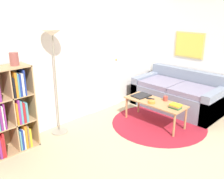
{
  "coord_description": "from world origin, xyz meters",
  "views": [
    {
      "loc": [
        -2.64,
        -1.23,
        2.05
      ],
      "look_at": [
        -0.14,
        1.26,
        0.85
      ],
      "focal_mm": 40.0,
      "sensor_mm": 36.0,
      "label": 1
    }
  ],
  "objects_px": {
    "coffee_table": "(155,104)",
    "laptop": "(141,96)",
    "vase_on_shelf": "(14,59)",
    "couch": "(179,95)",
    "bowl": "(152,102)",
    "cup": "(166,99)",
    "floor_lamp": "(53,46)"
  },
  "relations": [
    {
      "from": "coffee_table",
      "to": "bowl",
      "type": "bearing_deg",
      "value": 179.76
    },
    {
      "from": "couch",
      "to": "laptop",
      "type": "distance_m",
      "value": 0.98
    },
    {
      "from": "bowl",
      "to": "cup",
      "type": "distance_m",
      "value": 0.29
    },
    {
      "from": "couch",
      "to": "coffee_table",
      "type": "height_order",
      "value": "couch"
    },
    {
      "from": "coffee_table",
      "to": "vase_on_shelf",
      "type": "relative_size",
      "value": 6.12
    },
    {
      "from": "coffee_table",
      "to": "laptop",
      "type": "bearing_deg",
      "value": 83.54
    },
    {
      "from": "floor_lamp",
      "to": "coffee_table",
      "type": "bearing_deg",
      "value": -33.81
    },
    {
      "from": "couch",
      "to": "laptop",
      "type": "bearing_deg",
      "value": 164.06
    },
    {
      "from": "laptop",
      "to": "vase_on_shelf",
      "type": "height_order",
      "value": "vase_on_shelf"
    },
    {
      "from": "couch",
      "to": "laptop",
      "type": "relative_size",
      "value": 5.01
    },
    {
      "from": "floor_lamp",
      "to": "coffee_table",
      "type": "relative_size",
      "value": 1.54
    },
    {
      "from": "coffee_table",
      "to": "laptop",
      "type": "relative_size",
      "value": 3.21
    },
    {
      "from": "laptop",
      "to": "vase_on_shelf",
      "type": "xyz_separation_m",
      "value": [
        -2.06,
        0.62,
        0.91
      ]
    },
    {
      "from": "coffee_table",
      "to": "cup",
      "type": "xyz_separation_m",
      "value": [
        0.16,
        -0.11,
        0.09
      ]
    },
    {
      "from": "floor_lamp",
      "to": "couch",
      "type": "relative_size",
      "value": 0.98
    },
    {
      "from": "cup",
      "to": "coffee_table",
      "type": "bearing_deg",
      "value": 145.52
    },
    {
      "from": "laptop",
      "to": "bowl",
      "type": "distance_m",
      "value": 0.38
    },
    {
      "from": "laptop",
      "to": "vase_on_shelf",
      "type": "bearing_deg",
      "value": 163.35
    },
    {
      "from": "coffee_table",
      "to": "floor_lamp",
      "type": "bearing_deg",
      "value": 146.19
    },
    {
      "from": "couch",
      "to": "vase_on_shelf",
      "type": "distance_m",
      "value": 3.29
    },
    {
      "from": "bowl",
      "to": "cup",
      "type": "bearing_deg",
      "value": -22.15
    },
    {
      "from": "coffee_table",
      "to": "laptop",
      "type": "xyz_separation_m",
      "value": [
        0.04,
        0.35,
        0.06
      ]
    },
    {
      "from": "floor_lamp",
      "to": "vase_on_shelf",
      "type": "height_order",
      "value": "floor_lamp"
    },
    {
      "from": "floor_lamp",
      "to": "coffee_table",
      "type": "distance_m",
      "value": 2.01
    },
    {
      "from": "floor_lamp",
      "to": "vase_on_shelf",
      "type": "xyz_separation_m",
      "value": [
        -0.61,
        0.02,
        -0.11
      ]
    },
    {
      "from": "couch",
      "to": "vase_on_shelf",
      "type": "xyz_separation_m",
      "value": [
        -2.99,
        0.88,
        1.06
      ]
    },
    {
      "from": "floor_lamp",
      "to": "cup",
      "type": "xyz_separation_m",
      "value": [
        1.56,
        -1.05,
        -0.99
      ]
    },
    {
      "from": "coffee_table",
      "to": "cup",
      "type": "bearing_deg",
      "value": -34.48
    },
    {
      "from": "floor_lamp",
      "to": "laptop",
      "type": "bearing_deg",
      "value": -22.24
    },
    {
      "from": "cup",
      "to": "vase_on_shelf",
      "type": "height_order",
      "value": "vase_on_shelf"
    },
    {
      "from": "coffee_table",
      "to": "laptop",
      "type": "height_order",
      "value": "laptop"
    },
    {
      "from": "bowl",
      "to": "vase_on_shelf",
      "type": "height_order",
      "value": "vase_on_shelf"
    }
  ]
}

